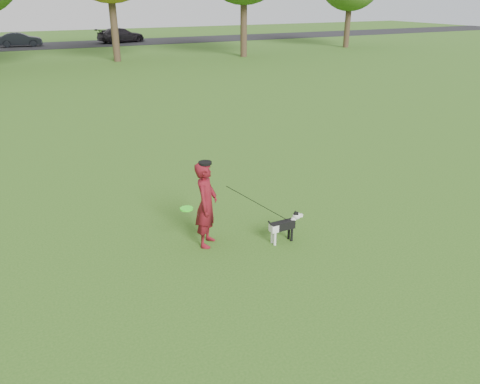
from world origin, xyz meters
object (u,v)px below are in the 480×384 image
car_mid (20,40)px  car_right (121,35)px  man (206,204)px  dog (285,224)px

car_mid → car_right: (8.86, 0.00, 0.07)m
car_right → man: bearing=154.2°
car_mid → car_right: bearing=-86.2°
man → dog: 1.51m
car_right → dog: bearing=156.2°
dog → man: bearing=157.6°
man → car_right: bearing=26.2°
dog → car_right: bearing=81.0°
dog → car_mid: bearing=93.4°
car_right → car_mid: bearing=75.2°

